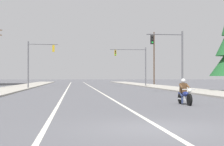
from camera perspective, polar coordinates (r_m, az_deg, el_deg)
name	(u,v)px	position (r m, az deg, el deg)	size (l,w,h in m)	color
ground_plane	(157,128)	(11.08, 7.07, -8.69)	(400.00, 400.00, 0.00)	#515156
lane_stripe_center	(91,87)	(55.77, -3.32, -2.20)	(0.16, 100.00, 0.01)	beige
lane_stripe_left	(68,87)	(55.71, -6.91, -2.19)	(0.16, 100.00, 0.01)	beige
sidewalk_kerb_right	(163,87)	(52.28, 8.09, -2.22)	(4.40, 110.00, 0.14)	#9E998E
sidewalk_kerb_left	(17,88)	(51.30, -14.73, -2.24)	(4.40, 110.00, 0.14)	#9E998E
motorcycle_with_rider	(184,94)	(20.62, 11.39, -3.29)	(0.70, 2.19, 1.46)	black
traffic_signal_near_right	(172,52)	(37.07, 9.53, 3.23)	(3.80, 0.41, 6.20)	#56565B
traffic_signal_near_left	(37,58)	(48.32, -11.84, 2.35)	(3.92, 0.55, 6.20)	#56565B
traffic_signal_mid_right	(135,60)	(56.75, 3.68, 2.02)	(5.72, 0.39, 6.20)	#56565B
utility_pole_right_far	(154,57)	(71.56, 6.67, 2.47)	(2.03, 0.26, 10.36)	#4C3828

